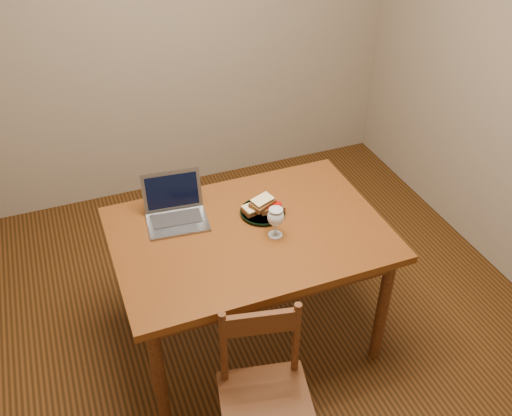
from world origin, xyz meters
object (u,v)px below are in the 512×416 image
object	(u,v)px
chair	(265,391)
plate	(263,212)
table	(249,245)
milk_glass	(276,222)
laptop	(175,207)

from	to	relation	value
chair	plate	world-z (taller)	chair
table	milk_glass	distance (m)	0.21
table	chair	size ratio (longest dim) A/B	2.93
milk_glass	laptop	distance (m)	0.51
table	chair	world-z (taller)	chair
chair	milk_glass	xyz separation A→B (m)	(0.29, 0.59, 0.38)
milk_glass	chair	bearing A→B (deg)	-115.99
table	milk_glass	bearing A→B (deg)	-35.75
laptop	plate	bearing A→B (deg)	-12.51
plate	laptop	size ratio (longest dim) A/B	0.72
chair	laptop	bearing A→B (deg)	109.01
plate	table	bearing A→B (deg)	-136.54
table	plate	distance (m)	0.18
chair	milk_glass	distance (m)	0.76
plate	laptop	bearing A→B (deg)	161.73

